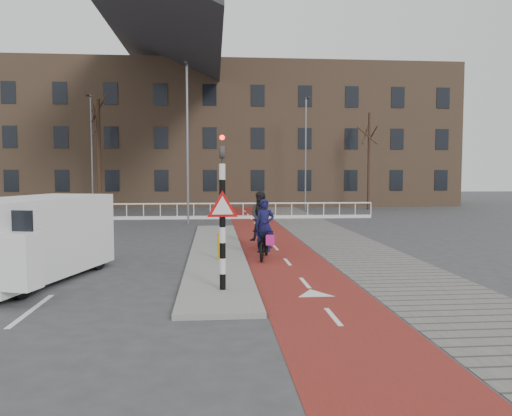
{
  "coord_description": "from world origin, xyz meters",
  "views": [
    {
      "loc": [
        -0.8,
        -13.33,
        2.79
      ],
      "look_at": [
        0.77,
        5.0,
        1.5
      ],
      "focal_mm": 35.0,
      "sensor_mm": 36.0,
      "label": 1
    }
  ],
  "objects": [
    {
      "name": "bike_lane",
      "position": [
        1.5,
        10.0,
        0.01
      ],
      "size": [
        2.5,
        60.0,
        0.01
      ],
      "primitive_type": "cube",
      "color": "maroon",
      "rests_on": "ground"
    },
    {
      "name": "van",
      "position": [
        -5.47,
        -0.14,
        1.14
      ],
      "size": [
        3.28,
        5.38,
        2.16
      ],
      "rotation": [
        0.0,
        0.0,
        -0.27
      ],
      "color": "white",
      "rests_on": "ground"
    },
    {
      "name": "streetlight_right",
      "position": [
        6.05,
        23.48,
        4.17
      ],
      "size": [
        0.12,
        0.12,
        8.34
      ],
      "primitive_type": "cylinder",
      "color": "slate",
      "rests_on": "ground"
    },
    {
      "name": "tree_right",
      "position": [
        11.05,
        24.01,
        3.68
      ],
      "size": [
        0.21,
        0.21,
        7.37
      ],
      "primitive_type": "cylinder",
      "color": "black",
      "rests_on": "ground"
    },
    {
      "name": "cyclist_far",
      "position": [
        0.97,
        4.94,
        0.88
      ],
      "size": [
        1.04,
        2.05,
        2.1
      ],
      "rotation": [
        0.0,
        0.0,
        -0.23
      ],
      "color": "black",
      "rests_on": "bike_lane"
    },
    {
      "name": "townhouse_row",
      "position": [
        -3.0,
        32.0,
        7.81
      ],
      "size": [
        46.0,
        10.0,
        15.9
      ],
      "color": "#7F6047",
      "rests_on": "ground"
    },
    {
      "name": "bollard",
      "position": [
        -0.63,
        2.04,
        0.52
      ],
      "size": [
        0.12,
        0.12,
        0.8
      ],
      "primitive_type": "cylinder",
      "color": "#CC910B",
      "rests_on": "curb_island"
    },
    {
      "name": "curb_island",
      "position": [
        -0.7,
        4.0,
        0.06
      ],
      "size": [
        1.8,
        16.0,
        0.12
      ],
      "primitive_type": "cube",
      "color": "gray",
      "rests_on": "ground"
    },
    {
      "name": "cyclist_near",
      "position": [
        0.85,
        2.63,
        0.66
      ],
      "size": [
        1.04,
        1.96,
        1.94
      ],
      "rotation": [
        0.0,
        0.0,
        -0.22
      ],
      "color": "black",
      "rests_on": "bike_lane"
    },
    {
      "name": "streetlight_near",
      "position": [
        -2.18,
        13.92,
        4.29
      ],
      "size": [
        0.12,
        0.12,
        8.58
      ],
      "primitive_type": "cylinder",
      "color": "slate",
      "rests_on": "ground"
    },
    {
      "name": "sidewalk",
      "position": [
        4.3,
        10.0,
        0.01
      ],
      "size": [
        3.0,
        60.0,
        0.01
      ],
      "primitive_type": "cube",
      "color": "slate",
      "rests_on": "ground"
    },
    {
      "name": "traffic_signal",
      "position": [
        -0.6,
        -2.02,
        1.99
      ],
      "size": [
        0.8,
        0.8,
        3.68
      ],
      "color": "black",
      "rests_on": "curb_island"
    },
    {
      "name": "streetlight_left",
      "position": [
        -9.45,
        23.36,
        4.15
      ],
      "size": [
        0.12,
        0.12,
        8.3
      ],
      "primitive_type": "cylinder",
      "color": "slate",
      "rests_on": "ground"
    },
    {
      "name": "ground",
      "position": [
        0.0,
        0.0,
        0.0
      ],
      "size": [
        120.0,
        120.0,
        0.0
      ],
      "primitive_type": "plane",
      "color": "#38383A",
      "rests_on": "ground"
    },
    {
      "name": "railing",
      "position": [
        -5.0,
        17.0,
        0.31
      ],
      "size": [
        28.0,
        0.1,
        0.99
      ],
      "color": "silver",
      "rests_on": "ground"
    },
    {
      "name": "tree_mid",
      "position": [
        -8.74,
        22.36,
        3.95
      ],
      "size": [
        0.3,
        0.3,
        7.9
      ],
      "primitive_type": "cylinder",
      "color": "black",
      "rests_on": "ground"
    }
  ]
}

